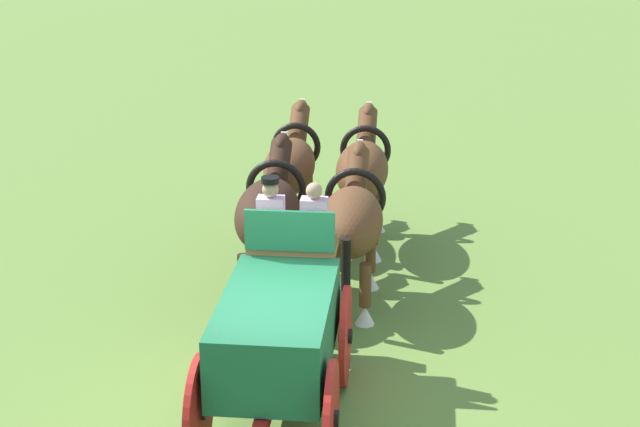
% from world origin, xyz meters
% --- Properties ---
extents(ground_plane, '(220.00, 220.00, 0.00)m').
position_xyz_m(ground_plane, '(0.00, 0.00, 0.00)').
color(ground_plane, olive).
extents(show_wagon, '(5.69, 2.10, 2.70)m').
position_xyz_m(show_wagon, '(0.18, 0.03, 1.19)').
color(show_wagon, '#195B38').
rests_on(show_wagon, ground).
extents(draft_horse_rear_near, '(3.09, 1.27, 2.30)m').
position_xyz_m(draft_horse_rear_near, '(3.50, 1.19, 1.42)').
color(draft_horse_rear_near, '#331E14').
rests_on(draft_horse_rear_near, ground).
extents(draft_horse_rear_off, '(2.96, 1.25, 2.22)m').
position_xyz_m(draft_horse_rear_off, '(3.69, -0.10, 1.35)').
color(draft_horse_rear_off, brown).
rests_on(draft_horse_rear_off, ground).
extents(draft_horse_lead_near, '(3.15, 1.21, 2.26)m').
position_xyz_m(draft_horse_lead_near, '(6.08, 1.58, 1.39)').
color(draft_horse_lead_near, brown).
rests_on(draft_horse_lead_near, ground).
extents(draft_horse_lead_off, '(3.14, 1.24, 2.24)m').
position_xyz_m(draft_horse_lead_off, '(6.27, 0.29, 1.37)').
color(draft_horse_lead_off, brown).
rests_on(draft_horse_lead_off, ground).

